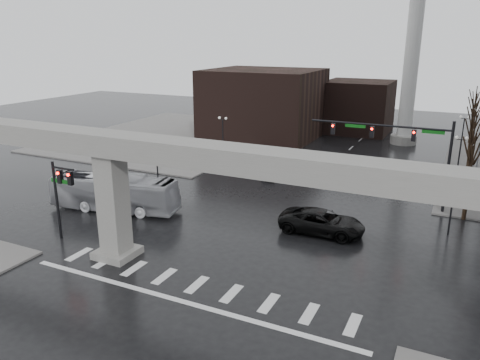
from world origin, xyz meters
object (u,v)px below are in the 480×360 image
(pickup_truck, at_px, (322,222))
(far_car, at_px, (276,171))
(signal_mast_arm, at_px, (403,143))
(city_bus, at_px, (114,193))

(pickup_truck, relative_size, far_car, 1.50)
(signal_mast_arm, height_order, city_bus, signal_mast_arm)
(signal_mast_arm, distance_m, pickup_truck, 10.93)
(signal_mast_arm, relative_size, city_bus, 1.06)
(signal_mast_arm, bearing_deg, city_bus, -152.04)
(pickup_truck, height_order, city_bus, city_bus)
(pickup_truck, distance_m, far_car, 15.19)
(signal_mast_arm, xyz_separation_m, pickup_truck, (-4.38, -8.72, -4.92))
(far_car, bearing_deg, signal_mast_arm, -8.46)
(city_bus, xyz_separation_m, far_car, (9.02, 15.45, -0.86))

